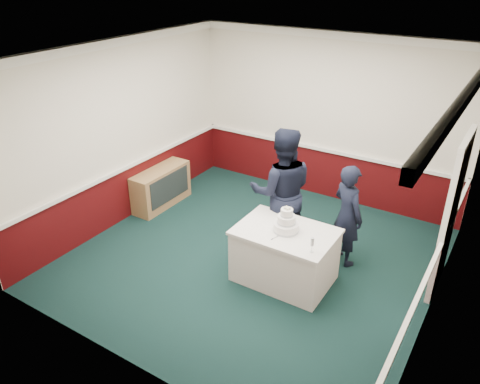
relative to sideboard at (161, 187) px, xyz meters
The scene contains 9 objects.
ground 2.37m from the sideboard, 13.94° to the right, with size 5.00×5.00×0.00m, color #122D2D.
room_shell 2.86m from the sideboard, ahead, with size 5.00×5.00×3.00m.
sideboard is the anchor object (origin of this frame).
cake_table 3.00m from the sideboard, 15.29° to the right, with size 1.32×0.92×0.79m.
wedding_cake 3.05m from the sideboard, 15.29° to the right, with size 0.35×0.35×0.36m.
cake_knife 3.07m from the sideboard, 19.09° to the right, with size 0.01×0.22×0.01m, color silver.
champagne_flute 3.61m from the sideboard, 17.51° to the right, with size 0.05×0.05×0.21m.
person_man 2.56m from the sideboard, ahead, with size 0.95×0.74×1.96m, color black.
person_woman 3.46m from the sideboard, ahead, with size 0.56×0.37×1.54m, color black.
Camera 1 is at (2.94, -5.08, 4.07)m, focal length 35.00 mm.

